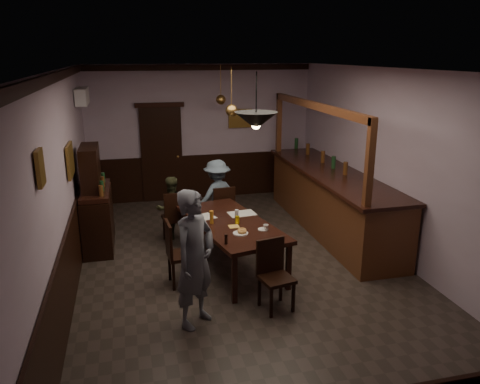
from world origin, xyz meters
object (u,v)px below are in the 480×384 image
object	(u,v)px
chair_near	(274,271)
person_seated_left	(171,208)
bar_counter	(331,199)
pendant_iron	(256,121)
chair_far_right	(223,209)
chair_side	(177,251)
chair_far_left	(175,215)
dining_table	(230,226)
pendant_brass_mid	(231,111)
pendant_brass_far	(221,100)
person_seated_right	(217,196)
person_standing	(195,259)
coffee_cup	(266,227)
soda_can	(237,220)
sideboard	(96,207)

from	to	relation	value
chair_near	person_seated_left	bearing A→B (deg)	100.05
bar_counter	pendant_iron	world-z (taller)	pendant_iron
chair_far_right	chair_side	xyz separation A→B (m)	(-1.02, -1.72, 0.01)
chair_far_left	bar_counter	bearing A→B (deg)	174.70
chair_far_left	bar_counter	distance (m)	2.89
dining_table	pendant_brass_mid	xyz separation A→B (m)	(0.28, 1.11, 1.61)
chair_near	pendant_brass_far	xyz separation A→B (m)	(0.19, 4.28, 1.79)
chair_far_left	pendant_brass_far	size ratio (longest dim) A/B	1.17
pendant_iron	chair_far_right	bearing A→B (deg)	90.45
dining_table	person_seated_right	size ratio (longest dim) A/B	1.75
chair_near	person_standing	distance (m)	1.11
chair_far_left	person_seated_right	size ratio (longest dim) A/B	0.70
person_standing	person_seated_right	xyz separation A→B (m)	(0.86, 3.06, -0.18)
coffee_cup	pendant_iron	size ratio (longest dim) A/B	0.11
bar_counter	pendant_brass_mid	size ratio (longest dim) A/B	5.28
soda_can	pendant_brass_mid	bearing A→B (deg)	80.98
chair_far_right	coffee_cup	distance (m)	1.85
sideboard	dining_table	bearing A→B (deg)	-33.60
chair_side	pendant_brass_far	distance (m)	4.04
chair_near	chair_side	size ratio (longest dim) A/B	0.96
person_seated_left	soda_can	bearing A→B (deg)	98.40
chair_far_left	sideboard	size ratio (longest dim) A/B	0.54
person_seated_left	bar_counter	distance (m)	2.96
person_seated_right	bar_counter	xyz separation A→B (m)	(2.06, -0.48, -0.07)
pendant_iron	pendant_brass_mid	distance (m)	1.90
coffee_cup	soda_can	size ratio (longest dim) A/B	0.67
soda_can	person_standing	bearing A→B (deg)	-122.14
coffee_cup	person_seated_left	bearing A→B (deg)	109.90
coffee_cup	soda_can	distance (m)	0.49
dining_table	person_seated_left	bearing A→B (deg)	118.61
dining_table	soda_can	size ratio (longest dim) A/B	19.70
soda_can	sideboard	distance (m)	2.58
person_seated_left	pendant_iron	distance (m)	3.00
person_seated_right	chair_far_right	bearing A→B (deg)	76.47
dining_table	chair_far_left	bearing A→B (deg)	122.30
person_seated_left	pendant_brass_mid	bearing A→B (deg)	142.87
pendant_brass_far	bar_counter	bearing A→B (deg)	-47.71
person_seated_right	soda_can	world-z (taller)	person_seated_right
person_seated_left	chair_far_right	bearing A→B (deg)	154.38
chair_side	pendant_brass_mid	size ratio (longest dim) A/B	1.18
person_seated_right	pendant_brass_far	bearing A→B (deg)	-128.86
person_seated_left	sideboard	xyz separation A→B (m)	(-1.26, -0.06, 0.13)
person_seated_left	pendant_brass_far	bearing A→B (deg)	-149.30
chair_far_left	chair_near	distance (m)	2.64
person_seated_right	coffee_cup	xyz separation A→B (m)	(0.32, -2.08, 0.12)
chair_far_left	chair_far_right	size ratio (longest dim) A/B	1.02
pendant_brass_mid	pendant_brass_far	size ratio (longest dim) A/B	1.00
person_seated_left	sideboard	distance (m)	1.27
coffee_cup	bar_counter	bearing A→B (deg)	30.03
chair_near	pendant_iron	world-z (taller)	pendant_iron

